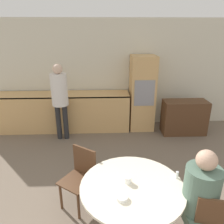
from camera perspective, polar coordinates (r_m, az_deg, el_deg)
name	(u,v)px	position (r m, az deg, el deg)	size (l,w,h in m)	color
wall_back	(106,74)	(5.48, -1.69, 9.81)	(6.95, 0.05, 2.60)	beige
kitchen_counter	(64,111)	(5.47, -12.50, 0.22)	(3.17, 0.60, 0.92)	tan
oven_unit	(142,93)	(5.34, 7.86, 4.84)	(0.58, 0.59, 1.79)	tan
sideboard	(184,117)	(5.43, 18.32, -1.30)	(1.01, 0.45, 0.80)	#51331E
dining_table	(132,202)	(2.73, 5.14, -22.38)	(1.17, 1.17, 0.74)	#51331E
chair_near_right	(211,222)	(2.75, 24.44, -24.61)	(0.49, 0.49, 0.85)	#51331E
chair_far_left	(81,174)	(3.17, -8.23, -15.81)	(0.56, 0.56, 0.85)	#51331E
person_seated	(201,197)	(2.61, 22.27, -19.94)	(0.37, 0.44, 1.27)	#262628
person_standing	(60,94)	(4.80, -13.51, 4.52)	(0.35, 0.35, 1.70)	#262628
cup	(128,180)	(2.58, 4.22, -17.27)	(0.08, 0.08, 0.08)	white
bowl_near	(122,198)	(2.39, 2.62, -21.46)	(0.12, 0.12, 0.04)	white
salt_shaker	(177,175)	(2.74, 16.63, -15.46)	(0.03, 0.03, 0.09)	white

